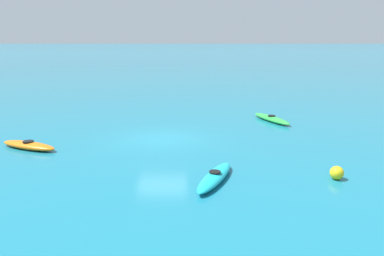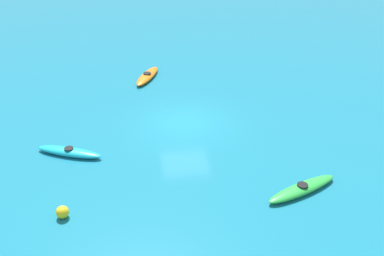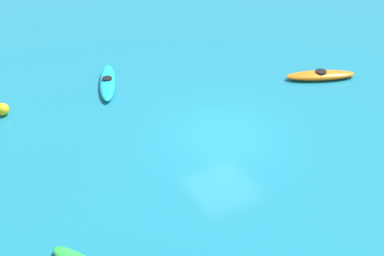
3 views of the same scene
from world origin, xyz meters
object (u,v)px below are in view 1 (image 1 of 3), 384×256
at_px(kayak_orange, 29,145).
at_px(buoy_yellow, 337,173).
at_px(kayak_green, 272,119).
at_px(kayak_cyan, 215,177).

distance_m(kayak_orange, buoy_yellow, 13.18).
bearing_deg(kayak_green, kayak_cyan, 66.87).
distance_m(kayak_green, kayak_orange, 13.53).
height_order(kayak_green, kayak_orange, same).
bearing_deg(kayak_green, buoy_yellow, 91.76).
relative_size(kayak_green, buoy_yellow, 6.97).
xyz_separation_m(kayak_orange, buoy_yellow, (-12.62, 3.81, 0.08)).
bearing_deg(kayak_orange, kayak_green, -155.61).
height_order(kayak_cyan, kayak_green, same).
xyz_separation_m(kayak_green, buoy_yellow, (-0.29, 9.40, 0.08)).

